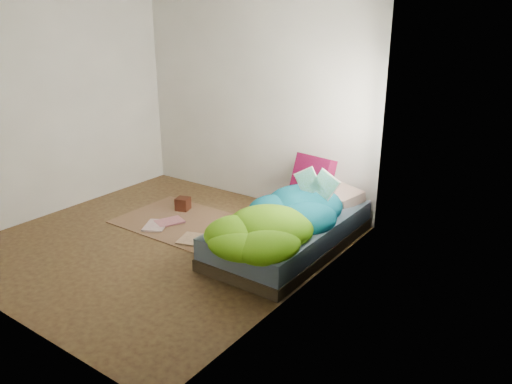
# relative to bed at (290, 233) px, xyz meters

# --- Properties ---
(ground) EXTENTS (3.50, 3.50, 0.00)m
(ground) POSITION_rel_bed_xyz_m (-1.22, -0.72, -0.17)
(ground) COLOR #3B2316
(ground) RESTS_ON ground
(room_walls) EXTENTS (3.54, 3.54, 2.62)m
(room_walls) POSITION_rel_bed_xyz_m (-1.21, -0.71, 1.46)
(room_walls) COLOR beige
(room_walls) RESTS_ON ground
(bed) EXTENTS (1.00, 2.00, 0.34)m
(bed) POSITION_rel_bed_xyz_m (0.00, 0.00, 0.00)
(bed) COLOR #342B1C
(bed) RESTS_ON ground
(duvet) EXTENTS (0.96, 1.84, 0.34)m
(duvet) POSITION_rel_bed_xyz_m (0.00, -0.22, 0.34)
(duvet) COLOR #064F68
(duvet) RESTS_ON bed
(rug) EXTENTS (1.60, 1.10, 0.01)m
(rug) POSITION_rel_bed_xyz_m (-1.37, -0.17, -0.16)
(rug) COLOR brown
(rug) RESTS_ON ground
(pillow_floral) EXTENTS (0.61, 0.51, 0.12)m
(pillow_floral) POSITION_rel_bed_xyz_m (0.16, 0.82, 0.23)
(pillow_floral) COLOR beige
(pillow_floral) RESTS_ON bed
(pillow_magenta) EXTENTS (0.50, 0.22, 0.49)m
(pillow_magenta) POSITION_rel_bed_xyz_m (-0.14, 0.71, 0.42)
(pillow_magenta) COLOR #530527
(pillow_magenta) RESTS_ON bed
(open_book) EXTENTS (0.42, 0.11, 0.25)m
(open_book) POSITION_rel_bed_xyz_m (0.17, 0.22, 0.64)
(open_book) COLOR #297E34
(open_book) RESTS_ON duvet
(wooden_box) EXTENTS (0.20, 0.20, 0.16)m
(wooden_box) POSITION_rel_bed_xyz_m (-1.68, 0.11, -0.08)
(wooden_box) COLOR #37180C
(wooden_box) RESTS_ON rug
(floor_book_a) EXTENTS (0.38, 0.42, 0.03)m
(floor_book_a) POSITION_rel_bed_xyz_m (-1.67, -0.53, -0.14)
(floor_book_a) COLOR silver
(floor_book_a) RESTS_ON rug
(floor_book_b) EXTENTS (0.34, 0.39, 0.03)m
(floor_book_b) POSITION_rel_bed_xyz_m (-1.62, -0.26, -0.14)
(floor_book_b) COLOR #C37174
(floor_book_b) RESTS_ON rug
(floor_book_c) EXTENTS (0.31, 0.37, 0.02)m
(floor_book_c) POSITION_rel_bed_xyz_m (-1.09, -0.54, -0.14)
(floor_book_c) COLOR tan
(floor_book_c) RESTS_ON rug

